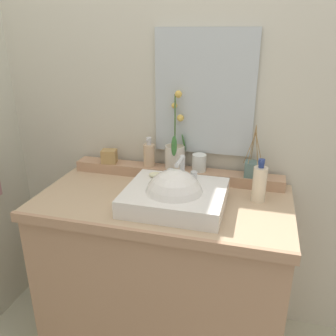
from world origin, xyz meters
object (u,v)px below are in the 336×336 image
Objects in this scene: tumbler_cup at (199,163)px; reed_diffuser at (252,169)px; soap_bar at (156,175)px; soap_dispenser at (149,154)px; potted_plant at (175,152)px; lotion_bottle at (259,183)px; sink_basin at (175,198)px; trinket_box at (109,156)px.

tumbler_cup is 0.34× the size of reed_diffuser.
soap_dispenser is (-0.10, 0.19, 0.03)m from soap_bar.
soap_dispenser is (-0.14, -0.01, -0.02)m from potted_plant.
lotion_bottle reaches higher than soap_bar.
reed_diffuser reaches higher than lotion_bottle.
sink_basin reaches higher than tumbler_cup.
tumbler_cup is at bearing 48.84° from soap_bar.
potted_plant is 2.56× the size of soap_dispenser.
sink_basin is 0.34m from potted_plant.
tumbler_cup is at bearing 80.73° from sink_basin.
potted_plant is 4.57× the size of tumbler_cup.
soap_dispenser is 0.22m from trinket_box.
lotion_bottle is at bearing -76.17° from reed_diffuser.
potted_plant reaches higher than trinket_box.
tumbler_cup is 0.26m from reed_diffuser.
soap_bar is 0.81× the size of tumbler_cup.
reed_diffuser is at bearing 103.83° from lotion_bottle.
potted_plant is (0.04, 0.21, 0.05)m from soap_bar.
sink_basin is 2.17× the size of lotion_bottle.
lotion_bottle is (0.56, -0.16, -0.03)m from soap_dispenser.
soap_dispenser is 0.53m from reed_diffuser.
soap_bar is 0.22m from potted_plant.
potted_plant is 1.54× the size of reed_diffuser.
reed_diffuser is at bearing 44.28° from sink_basin.
tumbler_cup is at bearing 179.85° from reed_diffuser.
trinket_box is at bearing -176.13° from potted_plant.
sink_basin is 4.96× the size of tumbler_cup.
trinket_box is 0.39× the size of lotion_bottle.
soap_dispenser is at bearing 179.49° from tumbler_cup.
soap_bar is 0.22m from soap_dispenser.
potted_plant is at bearing 103.84° from sink_basin.
soap_dispenser is 1.78× the size of tumbler_cup.
trinket_box is (-0.75, -0.01, -0.00)m from reed_diffuser.
tumbler_cup is (0.17, 0.19, 0.01)m from soap_bar.
sink_basin is 0.31m from tumbler_cup.
potted_plant reaches higher than reed_diffuser.
reed_diffuser is at bearing -0.15° from tumbler_cup.
soap_bar is (-0.12, 0.11, 0.05)m from sink_basin.
soap_dispenser is 0.60× the size of reed_diffuser.
soap_bar is 0.27× the size of reed_diffuser.
lotion_bottle reaches higher than sink_basin.
tumbler_cup reaches higher than soap_bar.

